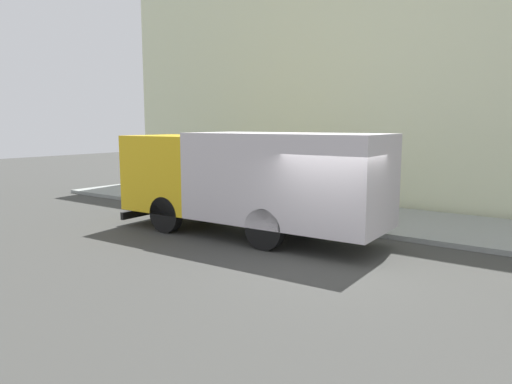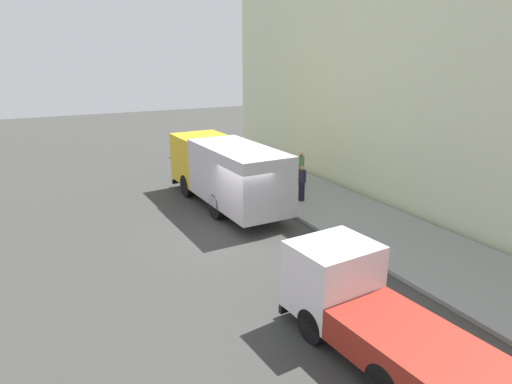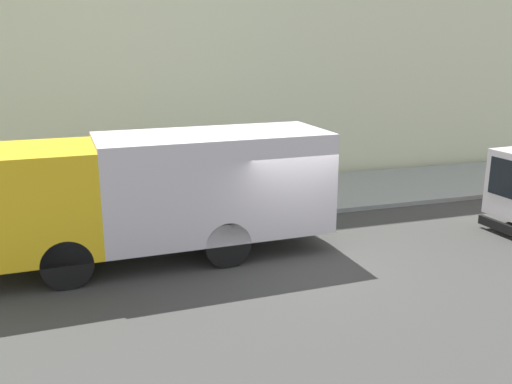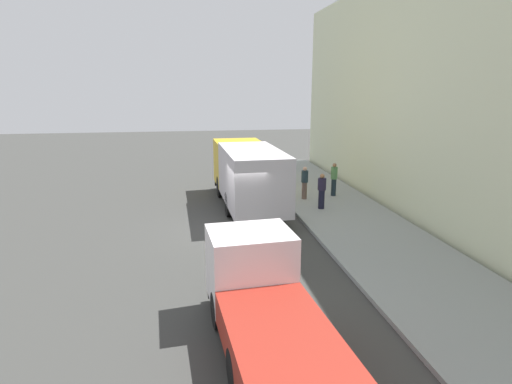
# 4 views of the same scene
# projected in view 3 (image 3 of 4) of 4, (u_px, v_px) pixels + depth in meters

# --- Properties ---
(ground) EXTENTS (80.00, 80.00, 0.00)m
(ground) POSITION_uv_depth(u_px,v_px,m) (299.00, 258.00, 13.47)
(ground) COLOR #3A3A37
(sidewalk) EXTENTS (4.38, 30.00, 0.14)m
(sidewalk) POSITION_uv_depth(u_px,v_px,m) (239.00, 199.00, 18.22)
(sidewalk) COLOR gray
(sidewalk) RESTS_ON ground
(building_facade) EXTENTS (0.50, 30.00, 10.71)m
(building_facade) POSITION_uv_depth(u_px,v_px,m) (217.00, 33.00, 19.32)
(building_facade) COLOR beige
(building_facade) RESTS_ON ground
(large_utility_truck) EXTENTS (2.66, 8.26, 2.97)m
(large_utility_truck) POSITION_uv_depth(u_px,v_px,m) (161.00, 189.00, 13.06)
(large_utility_truck) COLOR gold
(large_utility_truck) RESTS_ON ground
(pedestrian_walking) EXTENTS (0.48, 0.48, 1.65)m
(pedestrian_walking) POSITION_uv_depth(u_px,v_px,m) (128.00, 189.00, 15.82)
(pedestrian_walking) COLOR brown
(pedestrian_walking) RESTS_ON sidewalk
(pedestrian_standing) EXTENTS (0.47, 0.47, 1.65)m
(pedestrian_standing) POSITION_uv_depth(u_px,v_px,m) (188.00, 182.00, 16.64)
(pedestrian_standing) COLOR black
(pedestrian_standing) RESTS_ON sidewalk
(pedestrian_third) EXTENTS (0.41, 0.41, 1.71)m
(pedestrian_third) POSITION_uv_depth(u_px,v_px,m) (110.00, 176.00, 17.23)
(pedestrian_third) COLOR black
(pedestrian_third) RESTS_ON sidewalk
(traffic_cone_orange) EXTENTS (0.40, 0.40, 0.57)m
(traffic_cone_orange) POSITION_uv_depth(u_px,v_px,m) (3.00, 224.00, 14.61)
(traffic_cone_orange) COLOR orange
(traffic_cone_orange) RESTS_ON sidewalk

